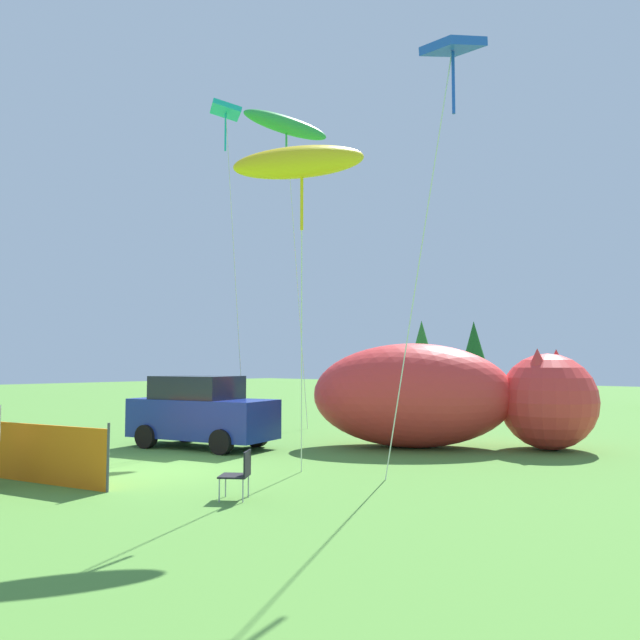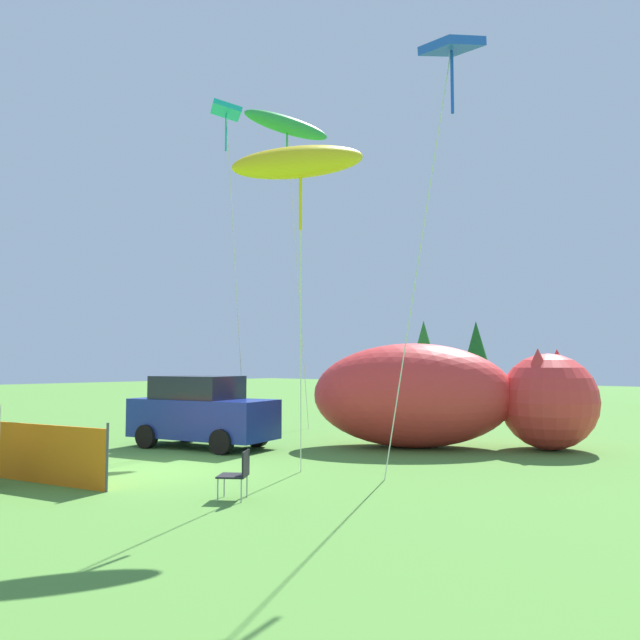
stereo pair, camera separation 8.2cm
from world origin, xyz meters
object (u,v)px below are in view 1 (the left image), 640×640
inflatable_cat (445,399)px  kite_teal_diamond (226,118)px  kite_blue_box (452,56)px  kite_green_fish (286,126)px  folding_chair (240,471)px  kite_yellow_hero (302,163)px  parked_car (201,412)px

inflatable_cat → kite_teal_diamond: 10.90m
inflatable_cat → kite_blue_box: (3.33, -5.22, 6.80)m
kite_blue_box → kite_green_fish: (-9.09, 4.67, 2.36)m
kite_blue_box → kite_teal_diamond: 9.53m
folding_chair → kite_green_fish: size_ratio=0.08×
kite_teal_diamond → inflatable_cat: bearing=28.9°
folding_chair → kite_yellow_hero: size_ratio=0.12×
inflatable_cat → kite_green_fish: bearing=151.3°
parked_car → inflatable_cat: size_ratio=0.59×
folding_chair → kite_green_fish: kite_green_fish is taller
folding_chair → kite_yellow_hero: 5.77m
kite_blue_box → kite_green_fish: 10.48m
inflatable_cat → kite_blue_box: kite_blue_box is taller
inflatable_cat → folding_chair: bearing=-118.9°
kite_teal_diamond → folding_chair: bearing=-37.2°
folding_chair → kite_yellow_hero: (0.37, 1.15, 5.64)m
inflatable_cat → kite_blue_box: 9.20m
kite_blue_box → kite_teal_diamond: size_ratio=0.82×
kite_green_fish → parked_car: bearing=-81.1°
inflatable_cat → kite_teal_diamond: bearing=174.6°
parked_car → kite_yellow_hero: (6.27, -2.51, 5.14)m
folding_chair → inflatable_cat: inflatable_cat is taller
folding_chair → kite_green_fish: (-6.51, 7.59, 10.01)m
kite_yellow_hero → inflatable_cat: bearing=99.2°
folding_chair → kite_green_fish: 14.15m
parked_car → kite_green_fish: size_ratio=0.40×
folding_chair → parked_car: bearing=-67.4°
inflatable_cat → kite_teal_diamond: (-5.79, -3.19, 8.68)m
kite_teal_diamond → kite_green_fish: bearing=89.3°
parked_car → kite_blue_box: kite_blue_box is taller
kite_blue_box → kite_teal_diamond: (-9.12, 2.04, 1.88)m
folding_chair → inflatable_cat: bearing=-120.3°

